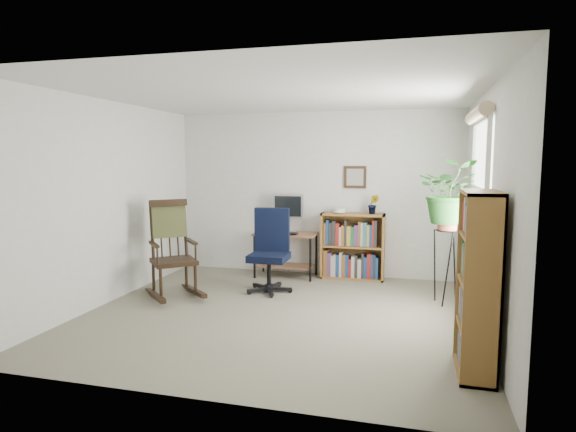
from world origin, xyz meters
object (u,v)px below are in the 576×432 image
(office_chair, at_px, (269,250))
(rocking_chair, at_px, (173,248))
(low_bookshelf, at_px, (353,246))
(tall_bookshelf, at_px, (478,283))
(desk, at_px, (286,255))

(office_chair, xyz_separation_m, rocking_chair, (-1.09, -0.49, 0.07))
(office_chair, height_order, low_bookshelf, office_chair)
(office_chair, height_order, tall_bookshelf, tall_bookshelf)
(rocking_chair, bearing_deg, office_chair, -16.77)
(low_bookshelf, relative_size, tall_bookshelf, 0.65)
(office_chair, relative_size, low_bookshelf, 1.15)
(rocking_chair, xyz_separation_m, tall_bookshelf, (3.38, -1.36, 0.12))
(desk, bearing_deg, low_bookshelf, 7.13)
(low_bookshelf, bearing_deg, office_chair, -134.03)
(office_chair, bearing_deg, tall_bookshelf, -44.53)
(rocking_chair, bearing_deg, desk, 10.38)
(office_chair, relative_size, rocking_chair, 0.89)
(desk, height_order, office_chair, office_chair)
(desk, relative_size, low_bookshelf, 0.95)
(tall_bookshelf, bearing_deg, low_bookshelf, 115.15)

